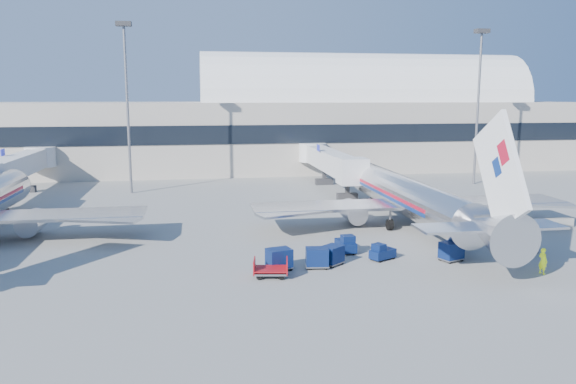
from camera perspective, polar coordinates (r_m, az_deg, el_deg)
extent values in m
plane|color=gray|center=(50.78, 3.71, -5.13)|extent=(260.00, 260.00, 0.00)
cube|color=#B2AA9E|center=(104.95, -16.99, 5.43)|extent=(170.00, 28.00, 12.00)
cube|color=black|center=(91.10, -18.15, 5.42)|extent=(170.00, 0.40, 3.00)
cylinder|color=white|center=(108.41, 7.45, 9.06)|extent=(60.00, 18.00, 18.00)
cylinder|color=silver|center=(58.70, 11.96, -0.41)|extent=(3.80, 28.00, 3.80)
sphere|color=silver|center=(71.75, 7.92, 1.51)|extent=(3.72, 3.72, 3.72)
cone|color=silver|center=(43.56, 20.09, -3.71)|extent=(3.80, 6.00, 3.80)
cube|color=#B00D25|center=(59.58, 11.62, -0.01)|extent=(3.85, 20.16, 0.32)
cube|color=navy|center=(59.64, 11.61, -0.36)|extent=(3.85, 20.16, 0.32)
cube|color=white|center=(42.38, 20.76, 1.94)|extent=(0.35, 7.79, 8.74)
cube|color=silver|center=(43.94, 19.79, -3.32)|extent=(11.00, 3.00, 0.18)
cube|color=silver|center=(57.89, 12.29, -1.16)|extent=(32.00, 5.00, 0.28)
cylinder|color=#B7B7BC|center=(57.71, 6.62, -2.00)|extent=(2.10, 3.80, 2.10)
cylinder|color=#B7B7BC|center=(61.62, 16.51, -1.59)|extent=(2.10, 3.80, 2.10)
cylinder|color=black|center=(69.32, 8.60, -0.84)|extent=(0.40, 0.90, 0.90)
sphere|color=silver|center=(71.63, -26.15, 0.60)|extent=(3.72, 3.72, 3.72)
cylinder|color=#B7B7BC|center=(57.59, -24.59, -2.84)|extent=(2.10, 3.80, 2.10)
cylinder|color=black|center=(69.19, -26.70, -1.79)|extent=(0.40, 0.90, 0.90)
cube|color=silver|center=(80.55, 4.19, 3.24)|extent=(2.70, 24.00, 2.70)
cube|color=silver|center=(68.83, 6.57, 2.12)|extent=(3.40, 3.20, 3.20)
cylinder|color=silver|center=(91.71, 2.51, 4.03)|extent=(4.40, 4.40, 3.00)
cube|color=#2D2D30|center=(71.24, 6.05, 0.59)|extent=(0.50, 0.50, 3.00)
cube|color=#2D2D30|center=(71.47, 6.03, -0.47)|extent=(2.60, 1.00, 0.90)
cube|color=#2D2D30|center=(83.71, 3.69, 1.97)|extent=(0.50, 0.50, 3.00)
cube|color=#2D2D30|center=(83.90, 3.68, 1.06)|extent=(2.60, 1.00, 0.90)
cube|color=#1B2397|center=(80.01, 3.09, 4.51)|extent=(0.12, 1.40, 0.90)
cube|color=silver|center=(81.68, -25.83, 2.39)|extent=(2.70, 24.00, 2.70)
cylinder|color=silver|center=(92.70, -23.86, 3.28)|extent=(4.40, 4.40, 3.00)
cube|color=#2D2D30|center=(84.80, -25.16, 1.17)|extent=(0.50, 0.50, 3.00)
cube|color=#2D2D30|center=(84.99, -25.10, 0.27)|extent=(2.60, 1.00, 0.90)
cube|color=#1B2397|center=(81.97, -27.00, 3.60)|extent=(0.12, 1.40, 0.90)
cylinder|color=slate|center=(78.33, -15.97, 7.86)|extent=(0.36, 0.36, 22.00)
cube|color=#2D2D30|center=(78.87, -16.36, 16.08)|extent=(2.00, 1.20, 0.60)
cylinder|color=slate|center=(88.08, 18.71, 7.88)|extent=(0.36, 0.36, 22.00)
cube|color=#2D2D30|center=(88.56, 19.11, 15.19)|extent=(2.00, 1.20, 0.60)
cube|color=#9E9E96|center=(59.08, 20.55, -3.18)|extent=(3.00, 0.55, 0.90)
cube|color=#9E9E96|center=(60.77, 23.25, -3.00)|extent=(3.00, 0.55, 0.90)
cube|color=#9E9E96|center=(62.60, 25.80, -2.83)|extent=(3.00, 0.55, 0.90)
cube|color=#091844|center=(45.90, 9.59, -6.19)|extent=(2.37, 1.93, 0.69)
cube|color=#091844|center=(45.43, 9.21, -5.62)|extent=(1.17, 1.20, 0.65)
cylinder|color=black|center=(46.77, 9.83, -6.22)|extent=(0.55, 0.42, 0.52)
cube|color=#091844|center=(52.53, 16.99, -4.37)|extent=(2.74, 2.03, 0.80)
cube|color=#091844|center=(52.34, 16.45, -3.67)|extent=(1.28, 1.34, 0.75)
cylinder|color=black|center=(53.15, 17.85, -4.57)|extent=(0.64, 0.44, 0.60)
cube|color=#091844|center=(47.67, 5.88, -5.42)|extent=(1.39, 2.51, 0.79)
cube|color=#091844|center=(47.03, 6.11, -4.84)|extent=(1.12, 1.02, 0.74)
cylinder|color=black|center=(48.36, 5.01, -5.53)|extent=(0.28, 0.61, 0.59)
cube|color=#091844|center=(43.96, 4.50, -6.31)|extent=(2.07, 2.03, 1.32)
cube|color=slate|center=(44.15, 4.49, -7.14)|extent=(2.17, 2.12, 0.09)
cylinder|color=black|center=(44.93, 4.46, -6.86)|extent=(0.37, 0.34, 0.36)
cube|color=#091844|center=(43.11, 2.97, -6.58)|extent=(1.82, 1.49, 1.35)
cube|color=slate|center=(43.30, 2.96, -7.45)|extent=(1.91, 1.55, 0.09)
cylinder|color=black|center=(43.86, 3.75, -7.26)|extent=(0.39, 0.19, 0.37)
cube|color=#091844|center=(42.58, -0.91, -6.71)|extent=(2.08, 1.81, 1.42)
cube|color=slate|center=(42.78, -0.91, -7.63)|extent=(2.18, 1.88, 0.10)
cylinder|color=black|center=(43.53, -0.38, -7.35)|extent=(0.42, 0.26, 0.39)
cube|color=#091844|center=(46.69, 16.26, -5.70)|extent=(2.01, 1.79, 1.34)
cube|color=slate|center=(46.87, 16.22, -6.50)|extent=(2.11, 1.87, 0.09)
cylinder|color=black|center=(47.66, 16.32, -6.26)|extent=(0.40, 0.27, 0.37)
cube|color=#091844|center=(51.45, 22.87, -4.51)|extent=(2.03, 1.64, 1.55)
cube|color=slate|center=(51.63, 22.82, -5.36)|extent=(2.14, 1.70, 0.11)
cylinder|color=black|center=(52.49, 23.24, -5.17)|extent=(0.44, 0.20, 0.43)
cube|color=slate|center=(41.08, -1.77, -8.11)|extent=(2.72, 2.06, 0.14)
cube|color=maroon|center=(41.01, -1.77, -7.81)|extent=(2.72, 2.12, 0.09)
cylinder|color=black|center=(41.71, -0.66, -8.08)|extent=(0.47, 0.25, 0.45)
imported|color=#D3FF1A|center=(45.69, 24.47, -6.40)|extent=(0.64, 0.81, 1.96)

